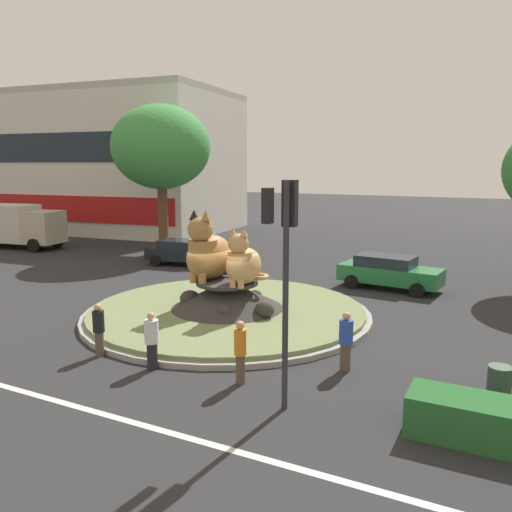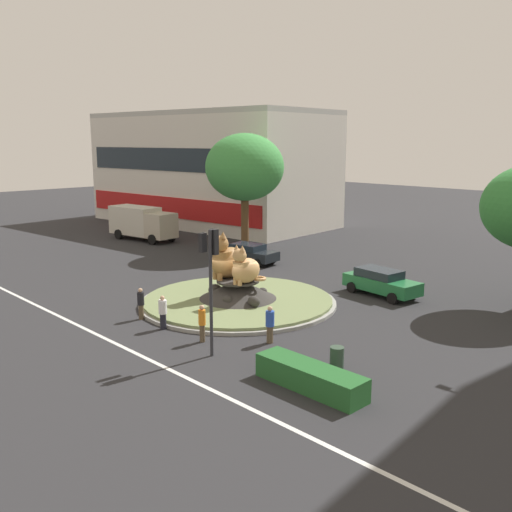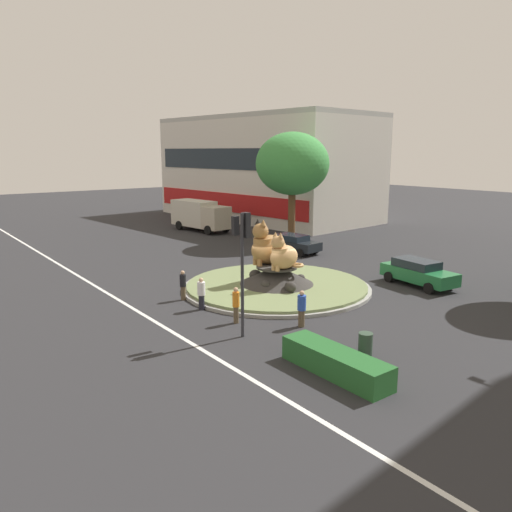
# 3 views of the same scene
# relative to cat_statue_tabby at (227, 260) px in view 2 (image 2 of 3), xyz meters

# --- Properties ---
(ground_plane) EXTENTS (160.00, 160.00, 0.00)m
(ground_plane) POSITION_rel_cat_statue_tabby_xyz_m (0.78, 0.07, -2.35)
(ground_plane) COLOR #28282B
(lane_centreline) EXTENTS (112.00, 0.20, 0.01)m
(lane_centreline) POSITION_rel_cat_statue_tabby_xyz_m (0.78, -8.13, -2.35)
(lane_centreline) COLOR silver
(lane_centreline) RESTS_ON ground
(roundabout_island) EXTENTS (10.88, 10.88, 1.36)m
(roundabout_island) POSITION_rel_cat_statue_tabby_xyz_m (0.77, 0.07, -1.95)
(roundabout_island) COLOR gray
(roundabout_island) RESTS_ON ground
(cat_statue_tabby) EXTENTS (1.64, 2.64, 2.71)m
(cat_statue_tabby) POSITION_rel_cat_statue_tabby_xyz_m (0.00, 0.00, 0.00)
(cat_statue_tabby) COLOR #9E703D
(cat_statue_tabby) RESTS_ON roundabout_island
(cat_statue_calico) EXTENTS (1.38, 2.22, 2.15)m
(cat_statue_calico) POSITION_rel_cat_statue_tabby_xyz_m (1.58, -0.15, -0.20)
(cat_statue_calico) COLOR tan
(cat_statue_calico) RESTS_ON roundabout_island
(traffic_light_mast) EXTENTS (0.71, 0.56, 5.37)m
(traffic_light_mast) POSITION_rel_cat_statue_tabby_xyz_m (5.73, -5.88, 1.57)
(traffic_light_mast) COLOR #2D2D33
(traffic_light_mast) RESTS_ON ground
(shophouse_block) EXTENTS (26.99, 14.92, 11.80)m
(shophouse_block) POSITION_rel_cat_statue_tabby_xyz_m (-24.80, 19.42, 3.54)
(shophouse_block) COLOR silver
(shophouse_block) RESTS_ON ground
(clipped_hedge_strip) EXTENTS (4.50, 1.20, 0.90)m
(clipped_hedge_strip) POSITION_rel_cat_statue_tabby_xyz_m (10.82, -5.47, -1.90)
(clipped_hedge_strip) COLOR #235B28
(clipped_hedge_strip) RESTS_ON ground
(second_tree_near_tower) EXTENTS (6.27, 6.27, 9.46)m
(second_tree_near_tower) POSITION_rel_cat_statue_tabby_xyz_m (-10.17, 10.77, 4.41)
(second_tree_near_tower) COLOR brown
(second_tree_near_tower) RESTS_ON ground
(pedestrian_black_shirt) EXTENTS (0.35, 0.35, 1.62)m
(pedestrian_black_shirt) POSITION_rel_cat_statue_tabby_xyz_m (-0.55, -5.33, -1.50)
(pedestrian_black_shirt) COLOR brown
(pedestrian_black_shirt) RESTS_ON ground
(pedestrian_blue_shirt) EXTENTS (0.39, 0.39, 1.71)m
(pedestrian_blue_shirt) POSITION_rel_cat_statue_tabby_xyz_m (6.41, -3.10, -1.46)
(pedestrian_blue_shirt) COLOR brown
(pedestrian_blue_shirt) RESTS_ON ground
(pedestrian_orange_shirt) EXTENTS (0.33, 0.33, 1.72)m
(pedestrian_orange_shirt) POSITION_rel_cat_statue_tabby_xyz_m (4.20, -5.19, -1.43)
(pedestrian_orange_shirt) COLOR brown
(pedestrian_orange_shirt) RESTS_ON ground
(pedestrian_white_shirt) EXTENTS (0.40, 0.40, 1.66)m
(pedestrian_white_shirt) POSITION_rel_cat_statue_tabby_xyz_m (1.50, -5.43, -1.49)
(pedestrian_white_shirt) COLOR black
(pedestrian_white_shirt) RESTS_ON ground
(sedan_on_far_lane) EXTENTS (4.45, 2.53, 1.43)m
(sedan_on_far_lane) POSITION_rel_cat_statue_tabby_xyz_m (-6.57, 7.84, -1.59)
(sedan_on_far_lane) COLOR black
(sedan_on_far_lane) RESTS_ON ground
(hatchback_near_shophouse) EXTENTS (4.77, 2.35, 1.55)m
(hatchback_near_shophouse) POSITION_rel_cat_statue_tabby_xyz_m (5.28, 7.24, -1.54)
(hatchback_near_shophouse) COLOR #1E6B38
(hatchback_near_shophouse) RESTS_ON ground
(delivery_box_truck) EXTENTS (7.18, 3.23, 2.98)m
(delivery_box_truck) POSITION_rel_cat_statue_tabby_xyz_m (-20.57, 7.71, -0.72)
(delivery_box_truck) COLOR #B7AD99
(delivery_box_truck) RESTS_ON ground
(litter_bin) EXTENTS (0.56, 0.56, 0.90)m
(litter_bin) POSITION_rel_cat_statue_tabby_xyz_m (10.32, -3.28, -1.90)
(litter_bin) COLOR #2D4233
(litter_bin) RESTS_ON ground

